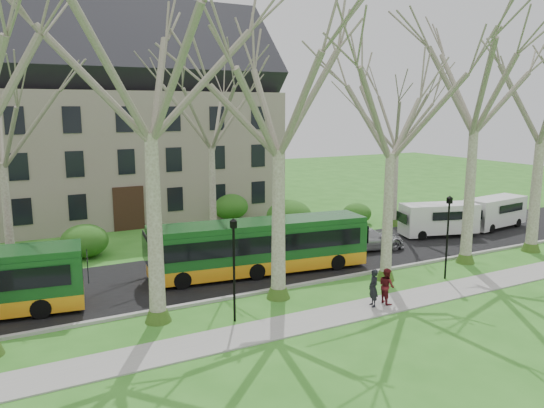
{
  "coord_description": "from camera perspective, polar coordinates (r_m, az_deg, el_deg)",
  "views": [
    {
      "loc": [
        -14.38,
        -20.28,
        8.82
      ],
      "look_at": [
        -2.12,
        3.0,
        4.02
      ],
      "focal_mm": 35.0,
      "sensor_mm": 36.0,
      "label": 1
    }
  ],
  "objects": [
    {
      "name": "bus_follow",
      "position": [
        28.41,
        -1.3,
        -4.54
      ],
      "size": [
        11.9,
        3.77,
        2.93
      ],
      "primitive_type": null,
      "rotation": [
        0.0,
        0.0,
        -0.12
      ],
      "color": "#154A1C",
      "rests_on": "road"
    },
    {
      "name": "ground",
      "position": [
        26.38,
        7.23,
        -9.28
      ],
      "size": [
        120.0,
        120.0,
        0.0
      ],
      "primitive_type": "plane",
      "color": "#317521",
      "rests_on": "ground"
    },
    {
      "name": "van_a",
      "position": [
        38.26,
        17.49,
        -1.65
      ],
      "size": [
        5.49,
        3.24,
        2.26
      ],
      "primitive_type": null,
      "rotation": [
        0.0,
        0.0,
        -0.28
      ],
      "color": "silver",
      "rests_on": "road"
    },
    {
      "name": "tree_row_verge",
      "position": [
        25.17,
        7.2,
        6.12
      ],
      "size": [
        49.0,
        7.0,
        14.0
      ],
      "color": "gray",
      "rests_on": "ground"
    },
    {
      "name": "sidewalk",
      "position": [
        24.5,
        10.64,
        -10.87
      ],
      "size": [
        70.0,
        2.0,
        0.06
      ],
      "primitive_type": "cube",
      "color": "gray",
      "rests_on": "ground"
    },
    {
      "name": "pedestrian_a",
      "position": [
        24.3,
        10.85,
        -8.86
      ],
      "size": [
        0.55,
        0.7,
        1.69
      ],
      "primitive_type": "imported",
      "rotation": [
        0.0,
        0.0,
        -1.83
      ],
      "color": "black",
      "rests_on": "sidewalk"
    },
    {
      "name": "hedges",
      "position": [
        36.48,
        -11.68,
        -2.25
      ],
      "size": [
        30.6,
        8.6,
        2.0
      ],
      "color": "#29651D",
      "rests_on": "ground"
    },
    {
      "name": "lamp_row",
      "position": [
        24.85,
        8.69,
        -4.34
      ],
      "size": [
        36.22,
        0.22,
        4.3
      ],
      "color": "black",
      "rests_on": "ground"
    },
    {
      "name": "road",
      "position": [
        30.8,
        1.34,
        -6.24
      ],
      "size": [
        80.0,
        8.0,
        0.06
      ],
      "primitive_type": "cube",
      "color": "black",
      "rests_on": "ground"
    },
    {
      "name": "curb",
      "position": [
        27.53,
        5.43,
        -8.24
      ],
      "size": [
        80.0,
        0.25,
        0.14
      ],
      "primitive_type": "cube",
      "color": "#A5A39E",
      "rests_on": "ground"
    },
    {
      "name": "van_b",
      "position": [
        42.24,
        22.85,
        -0.88
      ],
      "size": [
        5.39,
        2.51,
        2.27
      ],
      "primitive_type": null,
      "rotation": [
        0.0,
        0.0,
        0.12
      ],
      "color": "silver",
      "rests_on": "road"
    },
    {
      "name": "building",
      "position": [
        45.07,
        -17.27,
        8.93
      ],
      "size": [
        26.5,
        12.2,
        16.0
      ],
      "color": "gray",
      "rests_on": "ground"
    },
    {
      "name": "tree_row_far",
      "position": [
        34.01,
        -5.13,
        5.55
      ],
      "size": [
        33.0,
        7.0,
        12.0
      ],
      "color": "gray",
      "rests_on": "ground"
    },
    {
      "name": "pedestrian_b",
      "position": [
        24.79,
        12.22,
        -8.59
      ],
      "size": [
        0.7,
        0.86,
        1.64
      ],
      "primitive_type": "imported",
      "rotation": [
        0.0,
        0.0,
        1.47
      ],
      "color": "maroon",
      "rests_on": "sidewalk"
    },
    {
      "name": "sedan",
      "position": [
        33.66,
        10.12,
        -3.66
      ],
      "size": [
        5.13,
        2.69,
        1.42
      ],
      "primitive_type": "imported",
      "rotation": [
        0.0,
        0.0,
        1.42
      ],
      "color": "#B8B8BD",
      "rests_on": "road"
    }
  ]
}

